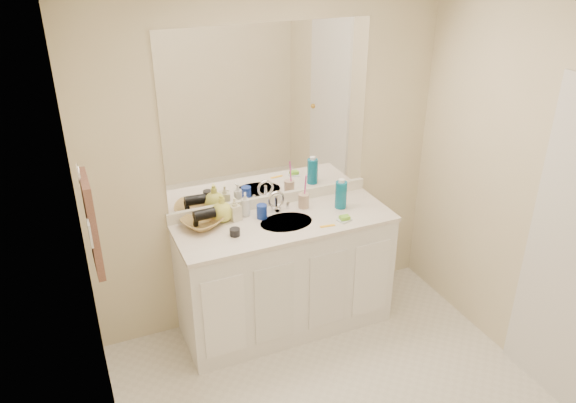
# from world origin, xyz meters

# --- Properties ---
(ceiling) EXTENTS (2.60, 2.60, 0.02)m
(ceiling) POSITION_xyz_m (0.00, 0.00, 2.40)
(ceiling) COLOR white
(ceiling) RESTS_ON wall_back
(wall_back) EXTENTS (2.60, 0.02, 2.40)m
(wall_back) POSITION_xyz_m (0.00, 1.30, 1.20)
(wall_back) COLOR beige
(wall_back) RESTS_ON floor
(wall_left) EXTENTS (0.02, 2.60, 2.40)m
(wall_left) POSITION_xyz_m (-1.30, 0.00, 1.20)
(wall_left) COLOR beige
(wall_left) RESTS_ON floor
(wall_right) EXTENTS (0.02, 2.60, 2.40)m
(wall_right) POSITION_xyz_m (1.30, 0.00, 1.20)
(wall_right) COLOR beige
(wall_right) RESTS_ON floor
(vanity_cabinet) EXTENTS (1.50, 0.55, 0.85)m
(vanity_cabinet) POSITION_xyz_m (0.00, 1.02, 0.42)
(vanity_cabinet) COLOR white
(vanity_cabinet) RESTS_ON floor
(countertop) EXTENTS (1.52, 0.57, 0.03)m
(countertop) POSITION_xyz_m (0.00, 1.02, 0.86)
(countertop) COLOR silver
(countertop) RESTS_ON vanity_cabinet
(backsplash) EXTENTS (1.52, 0.03, 0.08)m
(backsplash) POSITION_xyz_m (0.00, 1.29, 0.92)
(backsplash) COLOR white
(backsplash) RESTS_ON countertop
(sink_basin) EXTENTS (0.37, 0.37, 0.02)m
(sink_basin) POSITION_xyz_m (0.00, 1.00, 0.87)
(sink_basin) COLOR beige
(sink_basin) RESTS_ON countertop
(faucet) EXTENTS (0.02, 0.02, 0.11)m
(faucet) POSITION_xyz_m (0.00, 1.18, 0.94)
(faucet) COLOR silver
(faucet) RESTS_ON countertop
(mirror) EXTENTS (1.48, 0.01, 1.20)m
(mirror) POSITION_xyz_m (0.00, 1.29, 1.56)
(mirror) COLOR white
(mirror) RESTS_ON wall_back
(blue_mug) EXTENTS (0.10, 0.10, 0.10)m
(blue_mug) POSITION_xyz_m (-0.13, 1.13, 0.93)
(blue_mug) COLOR navy
(blue_mug) RESTS_ON countertop
(tan_cup) EXTENTS (0.09, 0.09, 0.10)m
(tan_cup) POSITION_xyz_m (0.20, 1.16, 0.93)
(tan_cup) COLOR tan
(tan_cup) RESTS_ON countertop
(toothbrush) EXTENTS (0.01, 0.04, 0.21)m
(toothbrush) POSITION_xyz_m (0.21, 1.16, 1.03)
(toothbrush) COLOR #DF3A9E
(toothbrush) RESTS_ON tan_cup
(mouthwash_bottle) EXTENTS (0.08, 0.08, 0.20)m
(mouthwash_bottle) POSITION_xyz_m (0.45, 1.05, 0.98)
(mouthwash_bottle) COLOR #0A6081
(mouthwash_bottle) RESTS_ON countertop
(soap_dish) EXTENTS (0.11, 0.09, 0.01)m
(soap_dish) POSITION_xyz_m (0.38, 0.86, 0.89)
(soap_dish) COLOR silver
(soap_dish) RESTS_ON countertop
(green_soap) EXTENTS (0.07, 0.05, 0.02)m
(green_soap) POSITION_xyz_m (0.38, 0.86, 0.90)
(green_soap) COLOR #78C530
(green_soap) RESTS_ON soap_dish
(orange_comb) EXTENTS (0.11, 0.03, 0.00)m
(orange_comb) POSITION_xyz_m (0.23, 0.84, 0.88)
(orange_comb) COLOR yellow
(orange_comb) RESTS_ON countertop
(dark_jar) EXTENTS (0.09, 0.09, 0.05)m
(dark_jar) POSITION_xyz_m (-0.38, 0.97, 0.90)
(dark_jar) COLOR black
(dark_jar) RESTS_ON countertop
(soap_bottle_white) EXTENTS (0.09, 0.09, 0.17)m
(soap_bottle_white) POSITION_xyz_m (-0.22, 1.21, 0.97)
(soap_bottle_white) COLOR silver
(soap_bottle_white) RESTS_ON countertop
(soap_bottle_cream) EXTENTS (0.09, 0.09, 0.17)m
(soap_bottle_cream) POSITION_xyz_m (-0.31, 1.18, 0.96)
(soap_bottle_cream) COLOR beige
(soap_bottle_cream) RESTS_ON countertop
(soap_bottle_yellow) EXTENTS (0.18, 0.18, 0.19)m
(soap_bottle_yellow) POSITION_xyz_m (-0.39, 1.20, 0.98)
(soap_bottle_yellow) COLOR #CDD051
(soap_bottle_yellow) RESTS_ON countertop
(wicker_basket) EXTENTS (0.34, 0.34, 0.06)m
(wicker_basket) POSITION_xyz_m (-0.55, 1.17, 0.91)
(wicker_basket) COLOR olive
(wicker_basket) RESTS_ON countertop
(hair_dryer) EXTENTS (0.15, 0.08, 0.07)m
(hair_dryer) POSITION_xyz_m (-0.53, 1.17, 0.97)
(hair_dryer) COLOR black
(hair_dryer) RESTS_ON wicker_basket
(towel_ring) EXTENTS (0.01, 0.11, 0.11)m
(towel_ring) POSITION_xyz_m (-1.27, 0.77, 1.55)
(towel_ring) COLOR silver
(towel_ring) RESTS_ON wall_left
(hand_towel) EXTENTS (0.04, 0.32, 0.55)m
(hand_towel) POSITION_xyz_m (-1.25, 0.77, 1.25)
(hand_towel) COLOR brown
(hand_towel) RESTS_ON towel_ring
(switch_plate) EXTENTS (0.01, 0.08, 0.13)m
(switch_plate) POSITION_xyz_m (-1.27, 0.57, 1.30)
(switch_plate) COLOR silver
(switch_plate) RESTS_ON wall_left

